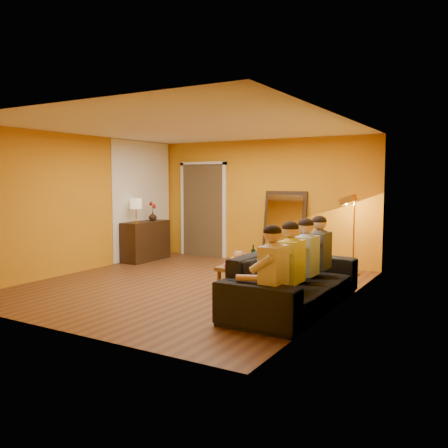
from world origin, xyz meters
The scene contains 27 objects.
room_shell centered at (0.00, 0.37, 1.30)m, with size 5.00×5.50×2.60m.
white_accent centered at (-2.48, 1.75, 1.30)m, with size 0.02×1.90×2.58m, color white.
doorway_recess centered at (-1.50, 2.83, 1.05)m, with size 1.06×0.30×2.10m, color #3F2D19.
door_jamb_left centered at (-2.07, 2.71, 1.05)m, with size 0.08×0.06×2.20m, color white.
door_jamb_right centered at (-0.93, 2.71, 1.05)m, with size 0.08×0.06×2.20m, color white.
door_header centered at (-1.50, 2.71, 2.12)m, with size 1.22×0.06×0.08m, color white.
mirror_frame centered at (0.55, 2.63, 0.76)m, with size 0.92×0.06×1.52m, color black.
mirror_glass centered at (0.55, 2.59, 0.76)m, with size 0.78×0.02×1.36m, color white.
sideboard centered at (-2.24, 1.55, 0.42)m, with size 0.44×1.18×0.85m, color black.
table_lamp centered at (-2.24, 1.25, 1.10)m, with size 0.24×0.24×0.51m, color beige, non-canonical shape.
sofa centered at (2.00, -0.39, 0.39)m, with size 1.04×2.66×0.78m, color black.
coffee_table centered at (1.01, 0.25, 0.21)m, with size 0.62×1.22×0.42m, color brown, non-canonical shape.
floor_lamp centered at (2.10, 2.22, 0.72)m, with size 0.30×0.24×1.44m, color #BC8437, non-canonical shape.
dog centered at (0.91, -0.05, 0.33)m, with size 0.36×0.57×0.67m, color #906241, non-canonical shape.
person_far_left centered at (2.13, -1.39, 0.61)m, with size 0.70×0.44×1.22m, color beige, non-canonical shape.
person_mid_left centered at (2.13, -0.84, 0.61)m, with size 0.70×0.44×1.22m, color #CCCB44, non-canonical shape.
person_mid_right centered at (2.13, -0.29, 0.61)m, with size 0.70×0.44×1.22m, color #97B3E9, non-canonical shape.
person_far_right centered at (2.13, 0.26, 0.61)m, with size 0.70×0.44×1.22m, color #38383E, non-canonical shape.
fruit_bowl centered at (0.91, -0.20, 0.50)m, with size 0.26×0.26×0.16m, color #D54B73, non-canonical shape.
wine_bottle centered at (1.06, 0.20, 0.58)m, with size 0.07×0.07×0.31m, color black.
tumbler centered at (1.13, 0.37, 0.47)m, with size 0.11×0.11×0.10m, color #B27F3F.
laptop centered at (1.19, 0.60, 0.43)m, with size 0.30×0.20×0.02m, color black.
book_lower centered at (0.83, 0.05, 0.43)m, with size 0.17×0.22×0.02m, color black.
book_mid centered at (0.84, 0.06, 0.45)m, with size 0.19×0.25×0.02m, color #A01412.
book_upper centered at (0.83, 0.04, 0.47)m, with size 0.18×0.24×0.02m, color black.
vase centered at (-2.24, 1.80, 0.95)m, with size 0.18×0.18×0.19m, color black.
flowers centered at (-2.24, 1.80, 1.18)m, with size 0.17×0.17×0.42m, color #A01412, non-canonical shape.
Camera 1 is at (4.40, -6.41, 1.75)m, focal length 38.00 mm.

